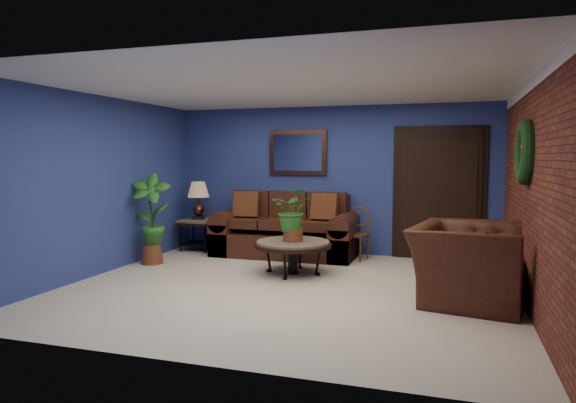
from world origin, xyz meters
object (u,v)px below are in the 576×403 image
(end_table, at_px, (199,226))
(armchair, at_px, (469,263))
(side_chair, at_px, (357,229))
(sofa, at_px, (286,234))
(table_lamp, at_px, (198,196))
(coffee_table, at_px, (293,245))

(end_table, xyz_separation_m, armchair, (4.45, -1.99, 0.02))
(end_table, relative_size, side_chair, 0.71)
(sofa, xyz_separation_m, table_lamp, (-1.62, -0.04, 0.62))
(sofa, distance_m, table_lamp, 1.73)
(coffee_table, distance_m, armchair, 2.42)
(sofa, relative_size, end_table, 3.88)
(table_lamp, bearing_deg, end_table, -63.43)
(side_chair, bearing_deg, end_table, -164.62)
(table_lamp, distance_m, armchair, 4.90)
(coffee_table, height_order, table_lamp, table_lamp)
(coffee_table, distance_m, side_chair, 1.50)
(coffee_table, relative_size, side_chair, 1.28)
(end_table, bearing_deg, coffee_table, -30.98)
(coffee_table, xyz_separation_m, side_chair, (0.67, 1.34, 0.07))
(end_table, height_order, side_chair, side_chair)
(table_lamp, bearing_deg, coffee_table, -30.98)
(coffee_table, xyz_separation_m, table_lamp, (-2.13, 1.28, 0.55))
(sofa, relative_size, armchair, 1.74)
(coffee_table, xyz_separation_m, armchair, (2.32, -0.71, 0.03))
(end_table, xyz_separation_m, side_chair, (2.81, 0.06, 0.06))
(end_table, distance_m, side_chair, 2.81)
(sofa, distance_m, coffee_table, 1.42)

